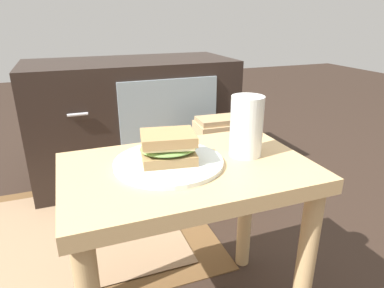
% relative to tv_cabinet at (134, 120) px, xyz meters
% --- Properties ---
extents(side_table, '(0.56, 0.36, 0.46)m').
position_rel_tv_cabinet_xyz_m(side_table, '(-0.06, -0.95, 0.08)').
color(side_table, tan).
rests_on(side_table, ground).
extents(tv_cabinet, '(0.96, 0.46, 0.58)m').
position_rel_tv_cabinet_xyz_m(tv_cabinet, '(0.00, 0.00, 0.00)').
color(tv_cabinet, black).
rests_on(tv_cabinet, ground).
extents(area_rug, '(1.28, 0.80, 0.01)m').
position_rel_tv_cabinet_xyz_m(area_rug, '(-0.48, -0.43, -0.29)').
color(area_rug, brown).
rests_on(area_rug, ground).
extents(plate, '(0.25, 0.25, 0.01)m').
position_rel_tv_cabinet_xyz_m(plate, '(-0.10, -0.93, 0.17)').
color(plate, silver).
rests_on(plate, side_table).
extents(sandwich_front, '(0.14, 0.12, 0.07)m').
position_rel_tv_cabinet_xyz_m(sandwich_front, '(-0.10, -0.93, 0.21)').
color(sandwich_front, '#9E7A4C').
rests_on(sandwich_front, plate).
extents(beer_glass, '(0.08, 0.08, 0.14)m').
position_rel_tv_cabinet_xyz_m(beer_glass, '(0.09, -0.94, 0.24)').
color(beer_glass, silver).
rests_on(beer_glass, side_table).
extents(paper_bag, '(0.24, 0.14, 0.40)m').
position_rel_tv_cabinet_xyz_m(paper_bag, '(0.28, -0.45, -0.09)').
color(paper_bag, tan).
rests_on(paper_bag, ground).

